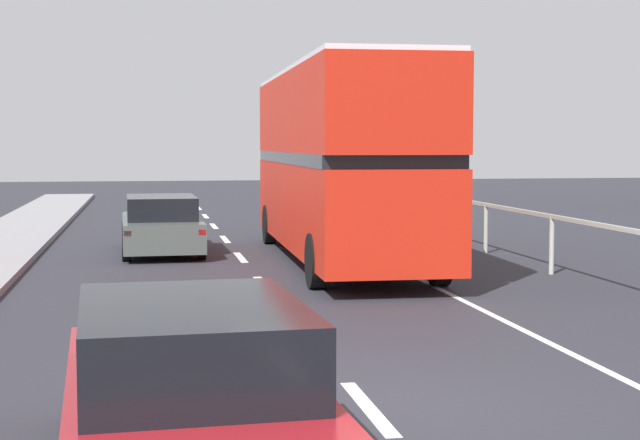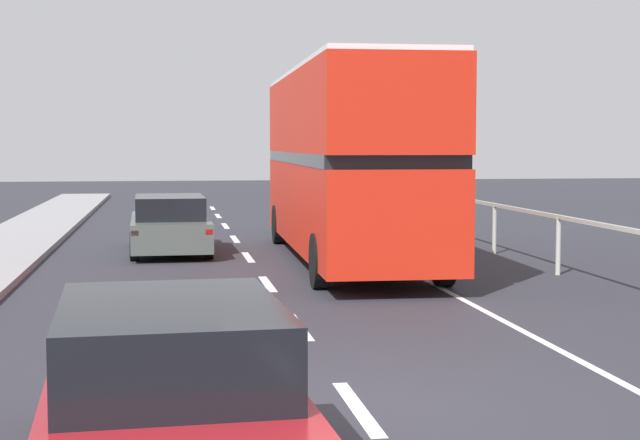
{
  "view_description": "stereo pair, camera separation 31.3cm",
  "coord_description": "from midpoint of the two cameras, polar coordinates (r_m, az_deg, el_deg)",
  "views": [
    {
      "loc": [
        -2.15,
        -9.25,
        2.6
      ],
      "look_at": [
        0.4,
        4.93,
        1.47
      ],
      "focal_mm": 54.98,
      "sensor_mm": 36.0,
      "label": 1
    },
    {
      "loc": [
        -1.84,
        -9.3,
        2.6
      ],
      "look_at": [
        0.4,
        4.93,
        1.47
      ],
      "focal_mm": 54.98,
      "sensor_mm": 36.0,
      "label": 2
    }
  ],
  "objects": [
    {
      "name": "ground_plane",
      "position": [
        9.85,
        1.9,
        -11.14
      ],
      "size": [
        74.42,
        120.0,
        0.1
      ],
      "primitive_type": "cube",
      "color": "#292930"
    },
    {
      "name": "lane_paint_markings",
      "position": [
        18.71,
        1.74,
        -3.51
      ],
      "size": [
        3.18,
        46.0,
        0.01
      ],
      "color": "silver",
      "rests_on": "ground"
    },
    {
      "name": "bridge_side_railing",
      "position": [
        19.94,
        12.92,
        -0.33
      ],
      "size": [
        0.1,
        42.0,
        1.19
      ],
      "color": "#B5BCAE",
      "rests_on": "ground"
    },
    {
      "name": "double_decker_bus_red",
      "position": [
        21.49,
        0.78,
        3.57
      ],
      "size": [
        2.76,
        11.09,
        4.22
      ],
      "rotation": [
        0.0,
        0.0,
        -0.02
      ],
      "color": "red",
      "rests_on": "ground"
    },
    {
      "name": "hatchback_car_near",
      "position": [
        7.56,
        -8.77,
        -10.24
      ],
      "size": [
        2.03,
        4.41,
        1.44
      ],
      "rotation": [
        0.0,
        0.0,
        0.05
      ],
      "color": "maroon",
      "rests_on": "ground"
    },
    {
      "name": "sedan_car_ahead",
      "position": [
        23.59,
        -9.61,
        -0.31
      ],
      "size": [
        1.92,
        4.59,
        1.37
      ],
      "rotation": [
        0.0,
        0.0,
        0.02
      ],
      "color": "#47514D",
      "rests_on": "ground"
    }
  ]
}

